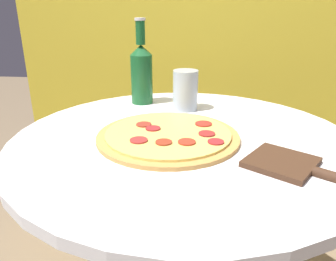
% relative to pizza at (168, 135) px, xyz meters
% --- Properties ---
extents(table, '(0.85, 0.85, 0.75)m').
position_rel_pizza_xyz_m(table, '(0.04, 0.02, -0.17)').
color(table, white).
rests_on(table, ground_plane).
extents(fence_panel, '(1.70, 0.04, 1.68)m').
position_rel_pizza_xyz_m(fence_panel, '(0.04, 0.88, 0.09)').
color(fence_panel, gold).
rests_on(fence_panel, ground_plane).
extents(pizza, '(0.35, 0.35, 0.02)m').
position_rel_pizza_xyz_m(pizza, '(0.00, 0.00, 0.00)').
color(pizza, '#C68E47').
rests_on(pizza, table).
extents(beer_bottle, '(0.07, 0.07, 0.27)m').
position_rel_pizza_xyz_m(beer_bottle, '(-0.12, 0.30, 0.10)').
color(beer_bottle, '#195628').
rests_on(beer_bottle, table).
extents(pizza_paddle, '(0.25, 0.20, 0.02)m').
position_rel_pizza_xyz_m(pizza_paddle, '(0.27, -0.13, -0.00)').
color(pizza_paddle, '#422819').
rests_on(pizza_paddle, table).
extents(drinking_glass, '(0.08, 0.08, 0.12)m').
position_rel_pizza_xyz_m(drinking_glass, '(0.03, 0.24, 0.05)').
color(drinking_glass, '#ADBCC6').
rests_on(drinking_glass, table).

